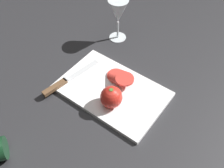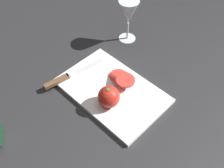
% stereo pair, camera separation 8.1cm
% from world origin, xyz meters
% --- Properties ---
extents(ground_plane, '(3.00, 3.00, 0.00)m').
position_xyz_m(ground_plane, '(0.00, 0.00, 0.00)').
color(ground_plane, '#28282B').
extents(cutting_board, '(0.38, 0.25, 0.01)m').
position_xyz_m(cutting_board, '(0.04, 0.01, 0.01)').
color(cutting_board, white).
rests_on(cutting_board, ground_plane).
extents(wine_glass, '(0.08, 0.08, 0.18)m').
position_xyz_m(wine_glass, '(0.20, -0.25, 0.13)').
color(wine_glass, silver).
rests_on(wine_glass, ground_plane).
extents(whole_tomato, '(0.08, 0.08, 0.08)m').
position_xyz_m(whole_tomato, '(0.00, 0.06, 0.05)').
color(whole_tomato, red).
rests_on(whole_tomato, cutting_board).
extents(knife, '(0.06, 0.25, 0.01)m').
position_xyz_m(knife, '(0.20, 0.10, 0.02)').
color(knife, silver).
rests_on(knife, cutting_board).
extents(tomato_slice_stack_near, '(0.12, 0.08, 0.03)m').
position_xyz_m(tomato_slice_stack_near, '(0.04, -0.04, 0.03)').
color(tomato_slice_stack_near, '#D63D33').
rests_on(tomato_slice_stack_near, cutting_board).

